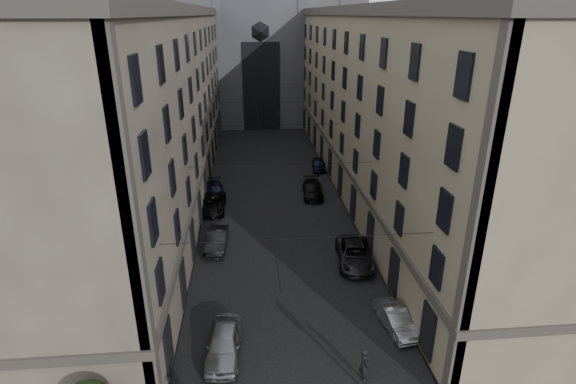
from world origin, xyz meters
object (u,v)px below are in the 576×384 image
object	(u,v)px
gothic_tower	(258,16)
pedestrian	(364,364)
car_right_midfar	(313,189)
car_right_far	(319,164)
car_left_near	(224,343)
car_right_midnear	(355,254)
car_left_far	(214,192)
car_left_midfar	(212,204)
car_right_near	(396,319)
car_left_midnear	(217,240)

from	to	relation	value
gothic_tower	pedestrian	size ratio (longest dim) A/B	29.59
car_right_midfar	car_right_far	bearing A→B (deg)	81.58
gothic_tower	car_left_near	distance (m)	66.82
gothic_tower	car_right_midnear	world-z (taller)	gothic_tower
car_left_far	car_right_midnear	world-z (taller)	car_right_midnear
car_right_far	pedestrian	distance (m)	34.49
car_right_midfar	car_left_midfar	bearing A→B (deg)	-159.42
car_left_near	car_left_midfar	bearing A→B (deg)	99.93
gothic_tower	car_left_far	xyz separation A→B (m)	(-6.20, -40.93, -17.04)
car_left_far	pedestrian	size ratio (longest dim) A/B	2.68
car_left_far	car_right_midnear	distance (m)	18.42
car_left_midfar	car_left_far	xyz separation A→B (m)	(0.00, 3.14, -0.00)
car_right_near	car_right_midfar	world-z (taller)	car_right_midfar
car_left_far	car_right_midfar	bearing A→B (deg)	-7.85
car_left_midnear	car_right_near	xyz separation A→B (m)	(11.49, -11.27, -0.10)
car_left_midnear	car_left_far	xyz separation A→B (m)	(-0.91, 10.88, 0.01)
car_right_midnear	car_right_midfar	distance (m)	14.12
car_left_far	pedestrian	bearing A→B (deg)	-76.90
car_left_midfar	car_left_near	bearing A→B (deg)	-84.25
car_left_midfar	pedestrian	size ratio (longest dim) A/B	2.80
car_left_midfar	car_right_near	distance (m)	22.70
car_right_midnear	car_left_midnear	bearing A→B (deg)	168.62
car_left_midfar	car_right_midfar	distance (m)	10.81
car_right_midfar	pedestrian	world-z (taller)	pedestrian
car_left_near	car_right_midnear	world-z (taller)	car_left_near
car_left_midfar	car_right_midnear	size ratio (longest dim) A/B	0.97
gothic_tower	car_left_midnear	bearing A→B (deg)	-95.83
car_left_far	car_right_near	world-z (taller)	car_left_far
car_left_far	car_right_midnear	xyz separation A→B (m)	(11.67, -14.25, 0.02)
car_left_midnear	car_left_near	bearing A→B (deg)	-81.99
car_right_midfar	car_right_far	distance (m)	8.76
car_left_midfar	car_right_far	world-z (taller)	car_left_midfar
car_right_midfar	pedestrian	size ratio (longest dim) A/B	2.58
car_left_near	car_left_far	bearing A→B (deg)	99.19
car_left_near	car_left_midnear	distance (m)	12.73
car_left_midnear	car_left_midfar	world-z (taller)	car_left_midfar
car_left_near	pedestrian	size ratio (longest dim) A/B	2.42
car_right_far	pedestrian	xyz separation A→B (m)	(-2.98, -34.36, 0.29)
car_left_midfar	car_right_midnear	distance (m)	16.12
car_left_midfar	car_right_near	bearing A→B (deg)	-56.73
car_left_midfar	car_left_far	bearing A→B (deg)	90.15
car_right_near	car_right_far	xyz separation A→B (m)	(-0.00, 30.48, 0.04)
car_left_midnear	pedestrian	xyz separation A→B (m)	(8.51, -15.16, 0.23)
car_right_near	car_right_midnear	size ratio (longest dim) A/B	0.70
gothic_tower	car_left_near	xyz separation A→B (m)	(-4.20, -64.48, -16.99)
car_left_midnear	car_left_far	distance (m)	10.91
pedestrian	car_right_far	bearing A→B (deg)	-15.55
car_left_far	pedestrian	xyz separation A→B (m)	(9.42, -26.03, 0.22)
gothic_tower	pedestrian	xyz separation A→B (m)	(3.22, -66.96, -16.82)
gothic_tower	car_right_far	distance (m)	37.33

